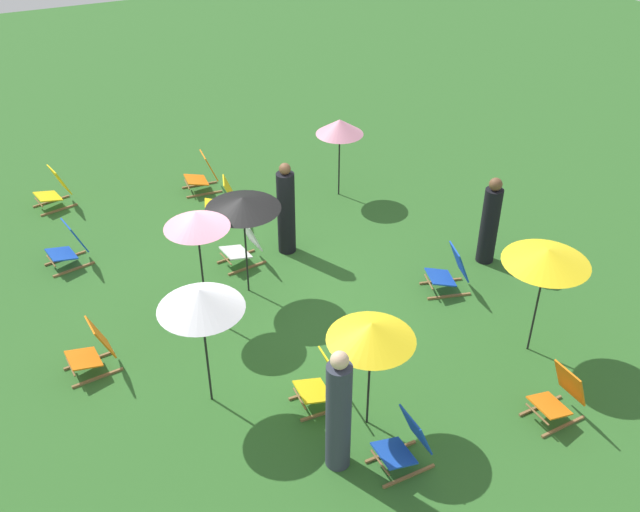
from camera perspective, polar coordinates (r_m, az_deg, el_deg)
The scene contains 20 objects.
ground_plane at distance 12.23m, azimuth -5.14°, elevation -3.23°, with size 40.00×40.00×0.00m, color #2D6026.
deckchair_0 at distance 12.33m, azimuth 10.24°, elevation -1.22°, with size 0.64×0.85×0.83m.
deckchair_1 at distance 14.30m, azimuth -7.66°, elevation 4.35°, with size 0.66×0.86×0.83m.
deckchair_2 at distance 10.41m, azimuth 18.43°, elevation -10.50°, with size 0.53×0.79×0.83m.
deckchair_3 at distance 12.89m, azimuth -6.11°, elevation 0.87°, with size 0.59×0.82×0.83m.
deckchair_4 at distance 13.53m, azimuth -19.28°, elevation 0.72°, with size 0.63×0.84×0.83m.
deckchair_5 at distance 11.09m, azimuth -17.55°, elevation -7.10°, with size 0.57×0.81×0.83m.
deckchair_6 at distance 10.08m, azimuth 0.26°, elevation -9.99°, with size 0.49×0.77×0.83m.
deckchair_7 at distance 15.35m, azimuth -9.26°, elevation 6.41°, with size 0.51×0.78×0.83m.
deckchair_8 at distance 9.39m, azimuth 6.75°, elevation -14.54°, with size 0.51×0.78×0.83m.
deckchair_9 at distance 15.52m, azimuth -20.30°, elevation 4.95°, with size 0.64×0.85×0.83m.
umbrella_0 at distance 9.00m, azimuth 4.10°, elevation -6.00°, with size 1.14×1.14×1.74m.
umbrella_1 at distance 9.33m, azimuth -9.47°, elevation -3.40°, with size 1.15×1.15×1.93m.
umbrella_2 at distance 10.60m, azimuth 17.55°, elevation -0.02°, with size 1.25×1.25×1.83m.
umbrella_3 at distance 10.86m, azimuth -9.78°, elevation 2.84°, with size 1.00×1.00×1.98m.
umbrella_4 at distance 14.49m, azimuth 1.57°, elevation 10.19°, with size 0.96×0.96×1.68m.
umbrella_5 at distance 11.45m, azimuth -6.14°, elevation 4.18°, with size 1.22×1.22×1.82m.
person_0 at distance 13.00m, azimuth 13.30°, elevation 2.58°, with size 0.34×0.34×1.67m.
person_1 at distance 12.92m, azimuth -2.70°, elevation 3.58°, with size 0.42×0.42×1.79m.
person_2 at distance 8.97m, azimuth 1.48°, elevation -12.37°, with size 0.40×0.40×1.86m.
Camera 1 is at (9.29, -2.98, 7.38)m, focal length 40.39 mm.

